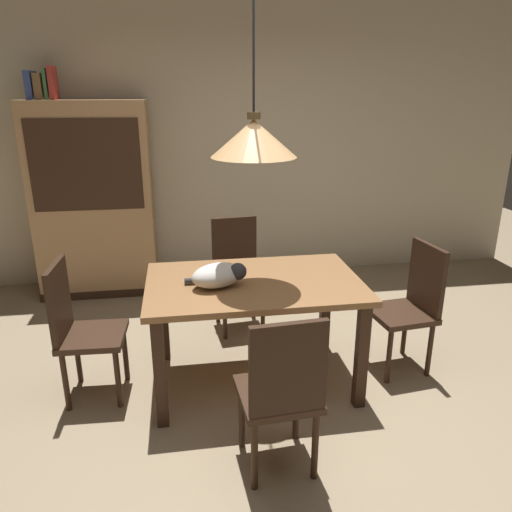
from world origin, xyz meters
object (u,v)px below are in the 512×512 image
(dining_table, at_px, (254,295))
(chair_far_back, at_px, (237,268))
(cat_sleeping, at_px, (219,275))
(chair_right_side, at_px, (411,302))
(book_blue_wide, at_px, (31,85))
(chair_near_front, at_px, (282,389))
(chair_left_side, at_px, (79,325))
(hutch_bookcase, at_px, (95,205))
(book_green_slim, at_px, (47,84))
(book_red_tall, at_px, (53,83))
(book_brown_thick, at_px, (40,87))
(pendant_lamp, at_px, (254,138))

(dining_table, bearing_deg, chair_far_back, 90.51)
(chair_far_back, xyz_separation_m, cat_sleeping, (-0.22, -0.94, 0.32))
(chair_right_side, height_order, book_blue_wide, book_blue_wide)
(chair_near_front, bearing_deg, chair_left_side, 142.13)
(chair_near_front, height_order, hutch_bookcase, hutch_bookcase)
(cat_sleeping, xyz_separation_m, book_green_slim, (-1.32, 1.89, 1.15))
(hutch_bookcase, bearing_deg, book_green_slim, 179.70)
(chair_left_side, bearing_deg, book_red_tall, 101.65)
(book_green_slim, bearing_deg, book_blue_wide, 180.00)
(chair_left_side, distance_m, chair_right_side, 2.26)
(chair_far_back, xyz_separation_m, chair_right_side, (1.14, -0.87, 0.00))
(chair_left_side, xyz_separation_m, book_green_slim, (-0.43, 1.83, 1.47))
(book_brown_thick, bearing_deg, pendant_lamp, -48.58)
(book_brown_thick, bearing_deg, book_blue_wide, 180.00)
(dining_table, relative_size, book_green_slim, 5.38)
(book_blue_wide, height_order, book_brown_thick, book_blue_wide)
(dining_table, height_order, book_red_tall, book_red_tall)
(chair_near_front, distance_m, book_blue_wide, 3.51)
(chair_left_side, xyz_separation_m, chair_right_side, (2.26, 0.01, 0.00))
(chair_right_side, relative_size, pendant_lamp, 0.72)
(dining_table, xyz_separation_m, chair_far_back, (-0.01, 0.88, -0.14))
(chair_left_side, bearing_deg, hutch_bookcase, 94.37)
(chair_right_side, bearing_deg, dining_table, -179.55)
(dining_table, distance_m, cat_sleeping, 0.30)
(dining_table, height_order, hutch_bookcase, hutch_bookcase)
(dining_table, xyz_separation_m, book_brown_thick, (-1.61, 1.83, 1.31))
(cat_sleeping, height_order, pendant_lamp, pendant_lamp)
(pendant_lamp, xyz_separation_m, book_brown_thick, (-1.61, 1.83, 0.30))
(cat_sleeping, distance_m, book_blue_wide, 2.65)
(pendant_lamp, distance_m, book_brown_thick, 2.46)
(pendant_lamp, distance_m, book_green_slim, 2.42)
(chair_right_side, xyz_separation_m, hutch_bookcase, (-2.40, 1.82, 0.38))
(cat_sleeping, height_order, hutch_bookcase, hutch_bookcase)
(book_green_slim, bearing_deg, dining_table, -49.67)
(dining_table, distance_m, chair_right_side, 1.14)
(dining_table, xyz_separation_m, book_blue_wide, (-1.69, 1.83, 1.32))
(chair_far_back, distance_m, book_red_tall, 2.31)
(book_green_slim, xyz_separation_m, book_red_tall, (0.05, 0.00, 0.01))
(chair_near_front, bearing_deg, chair_far_back, 90.44)
(book_blue_wide, bearing_deg, pendant_lamp, -47.28)
(book_green_slim, bearing_deg, cat_sleeping, -55.02)
(chair_right_side, relative_size, book_brown_thick, 3.88)
(chair_far_back, bearing_deg, chair_left_side, -142.03)
(book_blue_wide, bearing_deg, hutch_bookcase, -0.20)
(chair_left_side, distance_m, book_brown_thick, 2.38)
(chair_right_side, height_order, chair_near_front, same)
(chair_left_side, distance_m, cat_sleeping, 0.95)
(chair_far_back, xyz_separation_m, book_blue_wide, (-1.68, 0.95, 1.46))
(chair_near_front, xyz_separation_m, pendant_lamp, (-0.01, 0.88, 1.15))
(chair_near_front, bearing_deg, cat_sleeping, 106.13)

